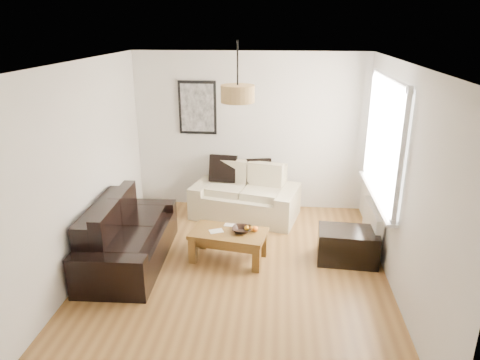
# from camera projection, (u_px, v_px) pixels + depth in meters

# --- Properties ---
(floor) EXTENTS (4.50, 4.50, 0.00)m
(floor) POSITION_uv_depth(u_px,v_px,m) (236.00, 273.00, 5.61)
(floor) COLOR brown
(floor) RESTS_ON ground
(ceiling) EXTENTS (3.80, 4.50, 0.00)m
(ceiling) POSITION_uv_depth(u_px,v_px,m) (235.00, 63.00, 4.73)
(ceiling) COLOR white
(ceiling) RESTS_ON floor
(wall_back) EXTENTS (3.80, 0.04, 2.60)m
(wall_back) POSITION_uv_depth(u_px,v_px,m) (249.00, 132.00, 7.28)
(wall_back) COLOR silver
(wall_back) RESTS_ON floor
(wall_front) EXTENTS (3.80, 0.04, 2.60)m
(wall_front) POSITION_uv_depth(u_px,v_px,m) (202.00, 284.00, 3.07)
(wall_front) COLOR silver
(wall_front) RESTS_ON floor
(wall_left) EXTENTS (0.04, 4.50, 2.60)m
(wall_left) POSITION_uv_depth(u_px,v_px,m) (80.00, 172.00, 5.34)
(wall_left) COLOR silver
(wall_left) RESTS_ON floor
(wall_right) EXTENTS (0.04, 4.50, 2.60)m
(wall_right) POSITION_uv_depth(u_px,v_px,m) (401.00, 182.00, 5.01)
(wall_right) COLOR silver
(wall_right) RESTS_ON floor
(window_bay) EXTENTS (0.14, 1.90, 1.60)m
(window_bay) POSITION_uv_depth(u_px,v_px,m) (385.00, 139.00, 5.66)
(window_bay) COLOR white
(window_bay) RESTS_ON wall_right
(radiator) EXTENTS (0.10, 0.90, 0.52)m
(radiator) POSITION_uv_depth(u_px,v_px,m) (372.00, 225.00, 6.07)
(radiator) COLOR white
(radiator) RESTS_ON wall_right
(poster) EXTENTS (0.62, 0.04, 0.87)m
(poster) POSITION_uv_depth(u_px,v_px,m) (198.00, 108.00, 7.19)
(poster) COLOR black
(poster) RESTS_ON wall_back
(pendant_shade) EXTENTS (0.40, 0.40, 0.20)m
(pendant_shade) POSITION_uv_depth(u_px,v_px,m) (238.00, 94.00, 5.14)
(pendant_shade) COLOR tan
(pendant_shade) RESTS_ON ceiling
(loveseat_cream) EXTENTS (1.82, 1.26, 0.83)m
(loveseat_cream) POSITION_uv_depth(u_px,v_px,m) (245.00, 192.00, 7.14)
(loveseat_cream) COLOR beige
(loveseat_cream) RESTS_ON floor
(sofa_leather) EXTENTS (0.97, 1.89, 0.80)m
(sofa_leather) POSITION_uv_depth(u_px,v_px,m) (128.00, 234.00, 5.76)
(sofa_leather) COLOR black
(sofa_leather) RESTS_ON floor
(coffee_table) EXTENTS (1.07, 0.70, 0.40)m
(coffee_table) POSITION_uv_depth(u_px,v_px,m) (229.00, 245.00, 5.89)
(coffee_table) COLOR brown
(coffee_table) RESTS_ON floor
(ottoman) EXTENTS (0.81, 0.55, 0.45)m
(ottoman) POSITION_uv_depth(u_px,v_px,m) (348.00, 246.00, 5.84)
(ottoman) COLOR black
(ottoman) RESTS_ON floor
(cushion_left) EXTENTS (0.46, 0.19, 0.44)m
(cushion_left) POSITION_uv_depth(u_px,v_px,m) (223.00, 168.00, 7.25)
(cushion_left) COLOR black
(cushion_left) RESTS_ON loveseat_cream
(cushion_right) EXTENTS (0.42, 0.20, 0.40)m
(cushion_right) POSITION_uv_depth(u_px,v_px,m) (259.00, 171.00, 7.21)
(cushion_right) COLOR black
(cushion_right) RESTS_ON loveseat_cream
(fruit_bowl) EXTENTS (0.28, 0.28, 0.06)m
(fruit_bowl) POSITION_uv_depth(u_px,v_px,m) (242.00, 230.00, 5.81)
(fruit_bowl) COLOR black
(fruit_bowl) RESTS_ON coffee_table
(orange_a) EXTENTS (0.07, 0.07, 0.06)m
(orange_a) POSITION_uv_depth(u_px,v_px,m) (252.00, 229.00, 5.82)
(orange_a) COLOR orange
(orange_a) RESTS_ON fruit_bowl
(orange_b) EXTENTS (0.09, 0.09, 0.08)m
(orange_b) POSITION_uv_depth(u_px,v_px,m) (255.00, 229.00, 5.81)
(orange_b) COLOR orange
(orange_b) RESTS_ON fruit_bowl
(orange_c) EXTENTS (0.08, 0.08, 0.07)m
(orange_c) POSITION_uv_depth(u_px,v_px,m) (247.00, 228.00, 5.83)
(orange_c) COLOR orange
(orange_c) RESTS_ON fruit_bowl
(papers) EXTENTS (0.22, 0.19, 0.01)m
(papers) POSITION_uv_depth(u_px,v_px,m) (216.00, 231.00, 5.83)
(papers) COLOR silver
(papers) RESTS_ON coffee_table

